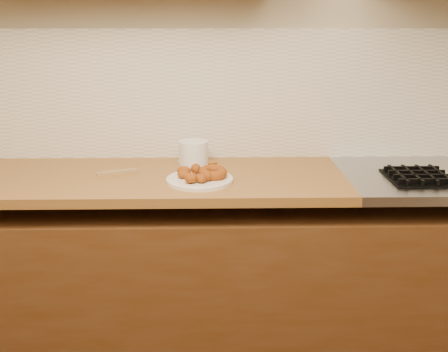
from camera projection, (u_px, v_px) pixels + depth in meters
The scene contains 11 objects.
wall_back at pixel (226, 62), 2.42m from camera, with size 4.00×0.02×2.70m, color #BFB092.
base_cabinet at pixel (227, 281), 2.40m from camera, with size 3.60×0.60×0.77m, color #51331B.
butcher_block at pixel (76, 180), 2.25m from camera, with size 2.30×0.62×0.04m, color olive.
backsplash at pixel (226, 95), 2.45m from camera, with size 3.60×0.02×0.60m, color silver.
donut_plate at pixel (200, 180), 2.15m from camera, with size 0.28×0.28×0.02m, color silver.
ring_donut at pixel (213, 173), 2.15m from camera, with size 0.12×0.12×0.04m, color #86370E.
fried_dough_chunks at pixel (193, 174), 2.13m from camera, with size 0.16×0.20×0.04m.
plastic_tub at pixel (194, 153), 2.39m from camera, with size 0.13×0.13×0.11m, color white.
tub_lid at pixel (193, 161), 2.44m from camera, with size 0.14×0.14×0.01m, color silver.
brass_jar_lid at pixel (211, 163), 2.42m from camera, with size 0.06×0.06×0.01m, color #B4711F.
wooden_utensil at pixel (117, 172), 2.26m from camera, with size 0.18×0.02×0.01m, color #97794B.
Camera 1 is at (-0.06, -0.47, 1.55)m, focal length 42.00 mm.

